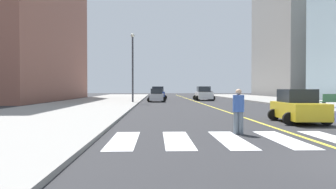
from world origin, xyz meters
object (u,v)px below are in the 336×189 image
car_silver_fifth (157,96)px  street_lamp (133,62)px  car_gray_fourth (206,92)px  park_bench (332,101)px  pedestrian_crossing (239,109)px  car_yellow_second (298,107)px  car_white_nearest (204,94)px  car_blue_third (158,93)px

car_silver_fifth → street_lamp: street_lamp is taller
car_gray_fourth → street_lamp: bearing=67.3°
car_gray_fourth → car_silver_fifth: bearing=69.4°
car_silver_fifth → street_lamp: bearing=-124.3°
park_bench → pedestrian_crossing: (-11.51, -14.40, 0.26)m
car_gray_fourth → car_silver_fifth: size_ratio=1.16×
park_bench → car_silver_fifth: bearing=43.8°
car_yellow_second → car_silver_fifth: 26.67m
car_silver_fifth → car_gray_fourth: bearing=69.7°
park_bench → pedestrian_crossing: pedestrian_crossing is taller
car_white_nearest → park_bench: size_ratio=2.49×
street_lamp → car_blue_third: bearing=77.2°
car_white_nearest → car_silver_fifth: size_ratio=1.16×
car_gray_fourth → pedestrian_crossing: (-7.10, -54.63, 0.02)m
car_blue_third → pedestrian_crossing: bearing=-86.9°
car_silver_fifth → car_yellow_second: bearing=-72.7°
car_yellow_second → car_gray_fourth: bearing=-90.9°
car_blue_third → park_bench: car_blue_third is taller
car_blue_third → car_gray_fourth: 18.69m
car_white_nearest → street_lamp: bearing=41.2°
pedestrian_crossing → park_bench: bearing=-123.0°
car_white_nearest → car_yellow_second: 30.22m
car_white_nearest → car_silver_fifth: car_white_nearest is taller
car_gray_fourth → car_silver_fifth: 26.88m
car_white_nearest → car_blue_third: car_blue_third is taller
car_gray_fourth → car_blue_third: bearing=59.2°
car_yellow_second → street_lamp: bearing=-63.1°
car_white_nearest → pedestrian_crossing: car_white_nearest is taller
park_bench → pedestrian_crossing: 18.44m
car_white_nearest → car_yellow_second: bearing=90.6°
car_blue_third → car_white_nearest: bearing=-36.2°
car_yellow_second → car_silver_fifth: bearing=-72.0°
car_white_nearest → street_lamp: 13.22m
car_silver_fifth → pedestrian_crossing: (3.04, -29.73, 0.15)m
car_white_nearest → street_lamp: street_lamp is taller
pedestrian_crossing → car_white_nearest: bearing=-90.4°
car_white_nearest → pedestrian_crossing: size_ratio=2.61×
car_silver_fifth → car_white_nearest: bearing=35.8°
car_yellow_second → car_blue_third: bearing=-76.2°
car_yellow_second → park_bench: size_ratio=2.14×
pedestrian_crossing → street_lamp: bearing=-71.6°
car_white_nearest → car_gray_fourth: bearing=-99.8°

